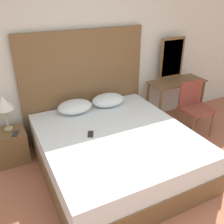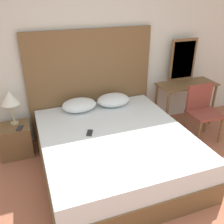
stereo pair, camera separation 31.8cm
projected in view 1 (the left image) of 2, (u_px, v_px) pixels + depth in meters
The scene contains 12 objects.
wall_back at pixel (80, 53), 3.76m from camera, with size 10.00×0.06×2.70m.
bed at pixel (115, 151), 3.34m from camera, with size 1.88×2.07×0.57m.
headboard at pixel (85, 86), 3.93m from camera, with size 1.98×0.05×1.71m.
pillow_left at pixel (75, 107), 3.70m from camera, with size 0.52×0.39×0.18m.
pillow_right at pixel (108, 100), 3.92m from camera, with size 0.52×0.39×0.18m.
phone_on_bed at pixel (91, 134), 3.17m from camera, with size 0.12×0.17×0.01m.
nightstand at pixel (11, 146), 3.52m from camera, with size 0.45×0.39×0.47m.
table_lamp at pixel (3, 103), 3.31m from camera, with size 0.26×0.26×0.50m.
phone_on_nightstand at pixel (15, 134), 3.37m from camera, with size 0.11×0.16×0.01m.
vanity_desk at pixel (176, 88), 4.45m from camera, with size 1.02×0.46×0.77m.
vanity_mirror at pixel (172, 58), 4.39m from camera, with size 0.49×0.03×0.72m.
chair at pixel (194, 104), 4.08m from camera, with size 0.47×0.41×0.90m.
Camera 1 is at (-1.25, -0.98, 2.25)m, focal length 40.00 mm.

